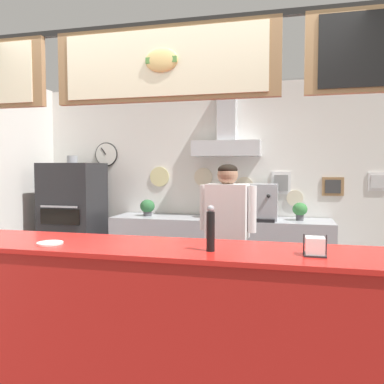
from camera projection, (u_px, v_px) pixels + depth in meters
The scene contains 13 objects.
ground_plane at pixel (173, 376), 2.96m from camera, with size 6.43×6.43×0.00m, color #514C47.
back_wall_assembly at pixel (224, 177), 5.15m from camera, with size 5.35×2.90×2.71m.
service_counter at pixel (157, 326), 2.56m from camera, with size 3.83×0.64×1.07m.
back_prep_counter at pixel (219, 254), 5.04m from camera, with size 2.80×0.63×0.93m.
pizza_oven at pixel (73, 223), 5.31m from camera, with size 0.73×0.67×1.73m.
shop_worker at pixel (227, 243), 3.67m from camera, with size 0.54×0.26×1.61m.
espresso_machine at pixel (256, 202), 4.86m from camera, with size 0.52×0.47×0.44m.
potted_rosemary at pixel (300, 210), 4.77m from camera, with size 0.18×0.18×0.22m.
potted_thyme at pixel (209, 206), 5.07m from camera, with size 0.24×0.24×0.27m.
potted_oregano at pixel (147, 207), 5.22m from camera, with size 0.20×0.20×0.22m.
pepper_grinder at pixel (211, 229), 2.35m from camera, with size 0.05×0.05×0.28m.
condiment_plate at pixel (50, 243), 2.58m from camera, with size 0.17×0.17×0.01m.
napkin_holder at pixel (315, 247), 2.24m from camera, with size 0.13×0.12×0.12m.
Camera 1 is at (0.82, -2.75, 1.58)m, focal length 36.57 mm.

